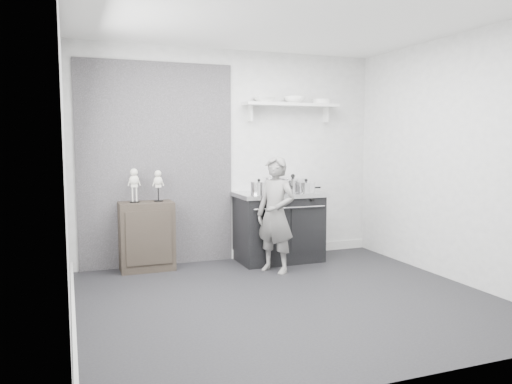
# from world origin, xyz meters

# --- Properties ---
(ground) EXTENTS (4.00, 4.00, 0.00)m
(ground) POSITION_xyz_m (0.00, 0.00, 0.00)
(ground) COLOR black
(ground) RESTS_ON ground
(room_shell) EXTENTS (4.02, 3.62, 2.71)m
(room_shell) POSITION_xyz_m (-0.09, 0.15, 1.64)
(room_shell) COLOR #ACACAA
(room_shell) RESTS_ON ground
(wall_shelf) EXTENTS (1.30, 0.26, 0.24)m
(wall_shelf) POSITION_xyz_m (0.80, 1.68, 2.01)
(wall_shelf) COLOR silver
(wall_shelf) RESTS_ON room_shell
(stove) EXTENTS (1.11, 0.69, 0.89)m
(stove) POSITION_xyz_m (0.54, 1.48, 0.45)
(stove) COLOR black
(stove) RESTS_ON ground
(side_cabinet) EXTENTS (0.63, 0.37, 0.82)m
(side_cabinet) POSITION_xyz_m (-1.12, 1.61, 0.41)
(side_cabinet) COLOR black
(side_cabinet) RESTS_ON ground
(child) EXTENTS (0.55, 0.60, 1.37)m
(child) POSITION_xyz_m (0.29, 0.97, 0.68)
(child) COLOR slate
(child) RESTS_ON ground
(pot_front_left) EXTENTS (0.30, 0.21, 0.19)m
(pot_front_left) POSITION_xyz_m (0.23, 1.36, 0.97)
(pot_front_left) COLOR silver
(pot_front_left) RESTS_ON stove
(pot_back_left) EXTENTS (0.35, 0.27, 0.23)m
(pot_back_left) POSITION_xyz_m (0.52, 1.60, 0.99)
(pot_back_left) COLOR silver
(pot_back_left) RESTS_ON stove
(pot_back_right) EXTENTS (0.41, 0.32, 0.22)m
(pot_back_right) POSITION_xyz_m (0.79, 1.58, 0.98)
(pot_back_right) COLOR silver
(pot_back_right) RESTS_ON stove
(pot_front_right) EXTENTS (0.32, 0.24, 0.18)m
(pot_front_right) POSITION_xyz_m (0.84, 1.29, 0.96)
(pot_front_right) COLOR silver
(pot_front_right) RESTS_ON stove
(pot_front_center) EXTENTS (0.29, 0.21, 0.17)m
(pot_front_center) POSITION_xyz_m (0.47, 1.32, 0.96)
(pot_front_center) COLOR silver
(pot_front_center) RESTS_ON stove
(skeleton_full) EXTENTS (0.13, 0.08, 0.46)m
(skeleton_full) POSITION_xyz_m (-1.25, 1.61, 1.06)
(skeleton_full) COLOR beige
(skeleton_full) RESTS_ON side_cabinet
(skeleton_torso) EXTENTS (0.12, 0.08, 0.43)m
(skeleton_torso) POSITION_xyz_m (-0.97, 1.61, 1.04)
(skeleton_torso) COLOR beige
(skeleton_torso) RESTS_ON side_cabinet
(bowl_large) EXTENTS (0.29, 0.29, 0.07)m
(bowl_large) POSITION_xyz_m (0.42, 1.67, 2.08)
(bowl_large) COLOR white
(bowl_large) RESTS_ON wall_shelf
(bowl_small) EXTENTS (0.27, 0.27, 0.09)m
(bowl_small) POSITION_xyz_m (0.85, 1.67, 2.08)
(bowl_small) COLOR white
(bowl_small) RESTS_ON wall_shelf
(plate_stack) EXTENTS (0.25, 0.25, 0.06)m
(plate_stack) POSITION_xyz_m (1.25, 1.67, 2.07)
(plate_stack) COLOR silver
(plate_stack) RESTS_ON wall_shelf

